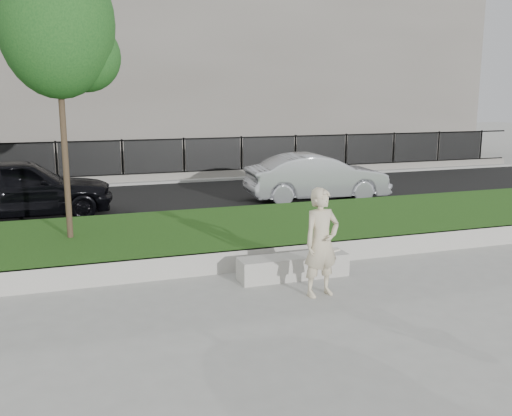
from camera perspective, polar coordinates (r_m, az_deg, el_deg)
name	(u,v)px	position (r m, az deg, el deg)	size (l,w,h in m)	color
ground	(240,292)	(9.42, -1.61, -8.37)	(90.00, 90.00, 0.00)	gray
grass_bank	(198,237)	(12.14, -5.83, -2.91)	(34.00, 4.00, 0.40)	black
grass_kerb	(223,263)	(10.31, -3.34, -5.46)	(34.00, 0.08, 0.40)	#A7A49C
street	(156,200)	(17.46, -9.93, 0.76)	(34.00, 7.00, 0.04)	black
far_pavement	(137,178)	(21.86, -11.81, 2.91)	(34.00, 3.00, 0.12)	gray
iron_fence	(140,169)	(20.81, -11.51, 3.85)	(32.00, 0.30, 1.50)	slate
building_facade	(114,54)	(28.65, -14.06, 14.67)	(34.00, 10.00, 10.00)	#645D57
stone_bench	(293,267)	(10.07, 3.75, -5.87)	(1.96, 0.49, 0.40)	#A7A49C
man	(321,242)	(9.08, 6.55, -3.44)	(0.64, 0.42, 1.74)	beige
book	(333,250)	(10.39, 7.74, -4.19)	(0.21, 0.15, 0.02)	beige
young_tree	(61,29)	(11.61, -18.90, 16.58)	(2.22, 2.13, 5.44)	#38281C
car_dark	(21,188)	(15.82, -22.46, 1.90)	(1.83, 4.55, 1.55)	black
car_silver	(317,177)	(17.13, 6.12, 3.09)	(1.47, 4.23, 1.39)	#9C9EA5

